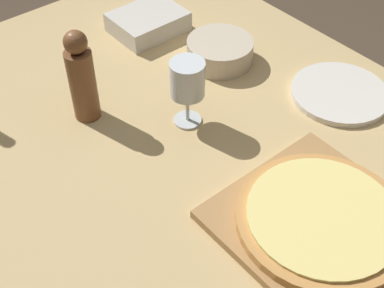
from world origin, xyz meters
The scene contains 8 objects.
dining_table centered at (0.00, 0.00, 0.64)m, with size 1.00×1.45×0.72m.
cutting_board centered at (0.01, -0.27, 0.73)m, with size 0.32×0.33×0.02m.
pizza centered at (0.01, -0.27, 0.75)m, with size 0.30×0.30×0.02m.
pepper_mill centered at (-0.14, 0.25, 0.82)m, with size 0.06×0.06×0.21m.
wine_glass centered at (0.01, 0.10, 0.83)m, with size 0.07×0.07×0.15m.
small_bowl centered at (0.21, 0.22, 0.75)m, with size 0.16×0.16×0.06m.
dinner_plate centered at (0.33, -0.05, 0.73)m, with size 0.22×0.22×0.01m.
food_container centered at (0.16, 0.44, 0.75)m, with size 0.18×0.14×0.05m.
Camera 1 is at (-0.53, -0.56, 1.49)m, focal length 50.00 mm.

